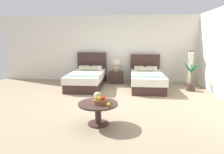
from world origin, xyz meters
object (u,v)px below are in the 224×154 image
nightstand (116,77)px  fruit_bowl (100,99)px  bed_near_corner (147,79)px  bed_near_window (87,78)px  table_lamp (116,64)px  loose_apple (109,105)px  floor_lamp_corner (190,68)px  potted_palm (191,83)px  coffee_table (98,109)px

nightstand → fruit_bowl: 3.97m
bed_near_corner → nightstand: (-1.14, 0.69, -0.07)m
bed_near_window → fruit_bowl: size_ratio=6.70×
table_lamp → loose_apple: table_lamp is taller
floor_lamp_corner → potted_palm: 0.83m
bed_near_corner → coffee_table: size_ratio=2.67×
fruit_bowl → bed_near_corner: bearing=70.4°
loose_apple → potted_palm: size_ratio=0.08×
bed_near_window → floor_lamp_corner: size_ratio=1.67×
coffee_table → floor_lamp_corner: size_ratio=0.61×
fruit_bowl → coffee_table: bearing=151.5°
fruit_bowl → table_lamp: bearing=89.7°
nightstand → floor_lamp_corner: size_ratio=0.43×
coffee_table → fruit_bowl: (0.04, -0.02, 0.20)m
table_lamp → potted_palm: (2.58, -0.98, -0.48)m
bed_near_window → potted_palm: (3.58, -0.27, -0.02)m
table_lamp → fruit_bowl: table_lamp is taller
loose_apple → floor_lamp_corner: 4.66m
nightstand → loose_apple: size_ratio=7.13×
coffee_table → potted_palm: size_ratio=0.83×
bed_near_corner → potted_palm: size_ratio=2.22×
nightstand → coffee_table: bearing=-90.8°
table_lamp → nightstand: bearing=-90.0°
bed_near_window → coffee_table: bed_near_window is taller
bed_near_window → loose_apple: bearing=-71.0°
floor_lamp_corner → coffee_table: bearing=-126.8°
bed_near_window → fruit_bowl: bed_near_window is taller
bed_near_corner → potted_palm: (1.44, -0.27, -0.02)m
bed_near_window → table_lamp: size_ratio=4.64×
coffee_table → bed_near_corner: bearing=69.8°
loose_apple → nightstand: bearing=92.5°
bed_near_window → coffee_table: size_ratio=2.73×
loose_apple → floor_lamp_corner: floor_lamp_corner is taller
bed_near_window → table_lamp: (1.00, 0.71, 0.46)m
bed_near_corner → fruit_bowl: 3.47m
table_lamp → fruit_bowl: (-0.02, -3.98, -0.22)m
coffee_table → fruit_bowl: size_ratio=2.45×
nightstand → floor_lamp_corner: floor_lamp_corner is taller
nightstand → coffee_table: size_ratio=0.70×
bed_near_corner → floor_lamp_corner: size_ratio=1.63×
potted_palm → coffee_table: bearing=-131.5°
bed_near_corner → coffee_table: bed_near_corner is taller
nightstand → coffee_table: (-0.06, -3.94, 0.10)m
coffee_table → fruit_bowl: bearing=-28.5°
fruit_bowl → potted_palm: 3.97m
bed_near_window → table_lamp: 1.31m
nightstand → floor_lamp_corner: 2.76m
table_lamp → floor_lamp_corner: floor_lamp_corner is taller
nightstand → table_lamp: table_lamp is taller
coffee_table → floor_lamp_corner: 4.64m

